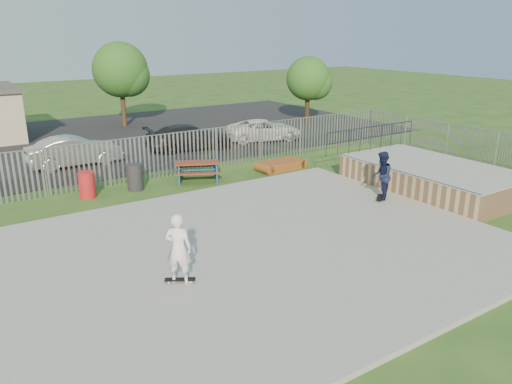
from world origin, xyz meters
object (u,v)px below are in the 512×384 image
tree_right (308,79)px  skater_white (178,248)px  car_silver (75,151)px  tree_mid (120,70)px  car_dark (189,137)px  funbox (281,165)px  skater_navy (381,176)px  trash_bin_grey (135,177)px  car_white (264,130)px  trash_bin_red (87,185)px  picnic_table (197,171)px

tree_right → skater_white: bearing=-136.7°
car_silver → tree_mid: (5.73, 9.15, 3.12)m
car_dark → car_silver: bearing=98.1°
funbox → skater_navy: 6.21m
skater_navy → car_silver: bearing=-94.3°
funbox → trash_bin_grey: trash_bin_grey is taller
car_silver → skater_navy: bearing=-146.0°
car_dark → skater_navy: 12.57m
car_silver → car_white: size_ratio=0.98×
car_silver → car_white: (11.23, -0.17, -0.10)m
trash_bin_grey → funbox: bearing=-6.0°
car_dark → trash_bin_red: bearing=133.9°
trash_bin_grey → tree_right: tree_right is taller
funbox → car_silver: car_silver is taller
trash_bin_grey → skater_navy: size_ratio=0.59×
car_silver → tree_right: bearing=-80.6°
tree_mid → skater_navy: size_ratio=3.03×
tree_right → skater_white: 24.96m
tree_mid → tree_right: 12.98m
car_white → picnic_table: bearing=142.2°
car_dark → skater_navy: size_ratio=2.54×
car_white → tree_right: size_ratio=0.96×
trash_bin_grey → tree_mid: (4.66, 14.55, 3.32)m
car_dark → car_white: 4.94m
picnic_table → car_silver: bearing=150.4°
skater_navy → skater_white: bearing=-27.7°
picnic_table → funbox: 4.25m
car_dark → tree_mid: bearing=10.6°
car_dark → tree_right: bearing=-68.2°
funbox → car_white: (3.08, 5.97, 0.44)m
funbox → tree_right: bearing=42.3°
trash_bin_red → car_dark: (7.19, 5.39, 0.19)m
trash_bin_red → skater_white: 8.83m
funbox → trash_bin_grey: size_ratio=1.93×
trash_bin_grey → car_dark: size_ratio=0.23×
car_white → skater_white: size_ratio=2.41×
trash_bin_grey → car_silver: size_ratio=0.25×
funbox → tree_right: 13.12m
funbox → car_silver: bearing=139.9°
skater_white → funbox: bearing=-98.0°
car_white → skater_navy: bearing=-177.1°
tree_mid → skater_navy: bearing=-82.9°
trash_bin_grey → tree_mid: 15.63m
car_dark → trash_bin_grey: bearing=143.5°
tree_mid → skater_navy: tree_mid is taller
trash_bin_grey → car_white: bearing=27.2°
car_white → skater_navy: (-2.82, -12.10, 0.44)m
tree_mid → skater_white: (-6.71, -23.25, -2.78)m
trash_bin_grey → car_dark: bearing=46.5°
trash_bin_red → skater_white: bearing=-90.6°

